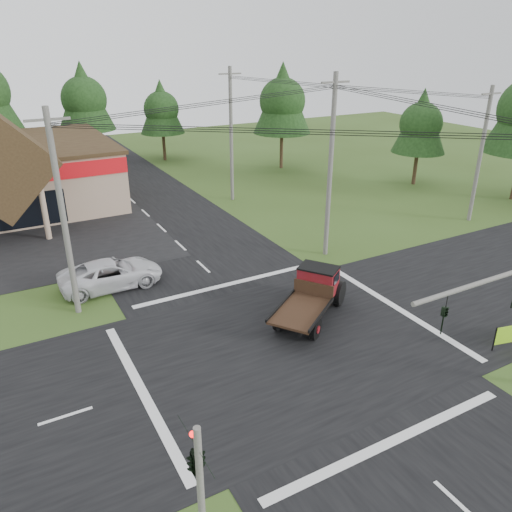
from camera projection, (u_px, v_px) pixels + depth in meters
ground at (288, 345)px, 23.45m from camera, size 120.00×120.00×0.00m
road_ns at (288, 345)px, 23.45m from camera, size 12.00×120.00×0.02m
road_ew at (288, 345)px, 23.45m from camera, size 120.00×12.00×0.02m
traffic_signal_corner at (196, 450)px, 12.85m from camera, size 0.53×2.48×4.40m
utility_pole_nw at (63, 215)px, 24.18m from camera, size 2.00×0.30×10.50m
utility_pole_ne at (330, 167)px, 31.04m from camera, size 2.00×0.30×11.50m
utility_pole_far at (480, 154)px, 37.48m from camera, size 2.00×0.30×10.20m
utility_pole_n at (231, 134)px, 42.34m from camera, size 2.00×0.30×11.20m
tree_row_d at (84, 97)px, 54.19m from camera, size 6.16×6.16×11.11m
tree_row_e at (161, 107)px, 56.66m from camera, size 5.04×5.04×9.09m
tree_side_ne at (282, 99)px, 52.51m from camera, size 6.16×6.16×11.11m
tree_side_e_near at (421, 122)px, 46.96m from camera, size 5.04×5.04×9.09m
antique_flatbed_truck at (310, 297)px, 25.28m from camera, size 6.07×5.18×2.44m
white_pickup at (111, 274)px, 28.69m from camera, size 5.82×2.71×1.61m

